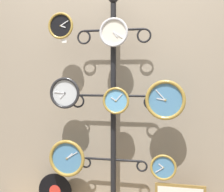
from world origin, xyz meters
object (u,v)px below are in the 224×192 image
clock_middle_left (65,93)px  clock_middle_right (165,100)px  vinyl_record (55,191)px  clock_bottom_left (67,158)px  clock_bottom_right (163,167)px  clock_top_left (61,26)px  clock_top_center (114,32)px  clock_middle_center (116,101)px  display_stand (113,130)px

clock_middle_left → clock_middle_right: (0.85, -0.01, -0.05)m
clock_middle_left → vinyl_record: clock_middle_left is taller
clock_middle_right → vinyl_record: 1.31m
clock_bottom_left → vinyl_record: bearing=150.2°
clock_middle_left → clock_bottom_left: (0.02, -0.01, -0.57)m
clock_bottom_right → vinyl_record: bearing=175.5°
clock_top_left → clock_middle_right: size_ratio=0.70×
clock_top_center → clock_bottom_right: (0.41, -0.00, -1.10)m
clock_bottom_left → clock_top_center: bearing=2.1°
clock_top_left → clock_middle_right: 1.07m
clock_middle_center → clock_top_left: bearing=-178.9°
display_stand → clock_middle_left: 0.53m
display_stand → clock_top_center: display_stand is taller
clock_top_left → clock_middle_center: bearing=1.1°
display_stand → clock_middle_right: (0.45, -0.09, 0.27)m
display_stand → clock_middle_right: bearing=-11.6°
display_stand → clock_top_left: (-0.43, -0.10, 0.89)m
clock_middle_right → clock_bottom_left: bearing=-180.0°
vinyl_record → clock_middle_left: bearing=-30.6°
clock_top_center → vinyl_record: clock_top_center is taller
display_stand → vinyl_record: (-0.54, -0.00, -0.58)m
clock_top_left → clock_middle_right: clock_top_left is taller
display_stand → vinyl_record: 0.79m
clock_top_left → clock_middle_center: clock_top_left is taller
clock_top_left → display_stand: bearing=13.2°
clock_top_center → clock_middle_center: (0.02, -0.02, -0.56)m
display_stand → clock_bottom_left: 0.47m
clock_middle_left → display_stand: bearing=11.7°
clock_top_center → vinyl_record: size_ratio=0.75×
clock_middle_center → clock_middle_right: bearing=0.1°
vinyl_record → clock_bottom_left: bearing=-29.8°
clock_middle_center → vinyl_record: clock_middle_center is taller
display_stand → clock_middle_left: bearing=-168.3°
clock_middle_center → clock_bottom_left: (-0.44, 0.00, -0.51)m
vinyl_record → clock_bottom_right: bearing=-4.5°
clock_middle_center → clock_top_center: bearing=144.8°
clock_top_left → clock_middle_left: size_ratio=0.83×
clock_middle_right → clock_bottom_left: (-0.84, -0.00, -0.52)m
clock_middle_right → clock_bottom_left: size_ratio=0.99×
clock_top_left → clock_bottom_right: bearing=1.3°
clock_bottom_left → vinyl_record: (-0.15, 0.09, -0.33)m
clock_bottom_left → clock_bottom_right: size_ratio=1.52×
clock_middle_left → clock_middle_center: size_ratio=1.21×
clock_top_left → clock_top_center: (0.45, 0.02, -0.07)m
clock_top_left → clock_bottom_left: 1.14m
clock_middle_center → clock_bottom_right: size_ratio=1.05×
clock_middle_left → vinyl_record: 0.91m
clock_bottom_left → clock_bottom_right: clock_bottom_left is taller
clock_middle_right → clock_top_center: bearing=178.0°
clock_middle_center → clock_bottom_right: clock_middle_center is taller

